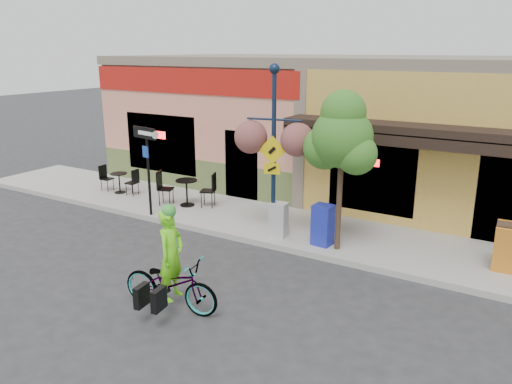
# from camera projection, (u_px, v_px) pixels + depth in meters

# --- Properties ---
(ground) EXTENTS (90.00, 90.00, 0.00)m
(ground) POSITION_uv_depth(u_px,v_px,m) (271.00, 259.00, 11.72)
(ground) COLOR #2D2D30
(ground) RESTS_ON ground
(sidewalk) EXTENTS (24.00, 3.00, 0.15)m
(sidewalk) POSITION_uv_depth(u_px,v_px,m) (308.00, 230.00, 13.34)
(sidewalk) COLOR #9E9B93
(sidewalk) RESTS_ON ground
(curb) EXTENTS (24.00, 0.12, 0.15)m
(curb) POSITION_uv_depth(u_px,v_px,m) (282.00, 248.00, 12.15)
(curb) COLOR #A8A59E
(curb) RESTS_ON ground
(building) EXTENTS (18.20, 8.20, 4.50)m
(building) POSITION_uv_depth(u_px,v_px,m) (378.00, 124.00, 17.27)
(building) COLOR tan
(building) RESTS_ON ground
(bicycle) EXTENTS (2.05, 0.95, 1.04)m
(bicycle) POSITION_uv_depth(u_px,v_px,m) (171.00, 284.00, 9.32)
(bicycle) COLOR maroon
(bicycle) RESTS_ON ground
(cyclist_rider) EXTENTS (0.49, 0.68, 1.73)m
(cyclist_rider) POSITION_uv_depth(u_px,v_px,m) (172.00, 267.00, 9.20)
(cyclist_rider) COLOR #70F019
(cyclist_rider) RESTS_ON ground
(lamp_post) EXTENTS (1.45, 0.81, 4.28)m
(lamp_post) POSITION_uv_depth(u_px,v_px,m) (274.00, 153.00, 12.17)
(lamp_post) COLOR #13223D
(lamp_post) RESTS_ON sidewalk
(one_way_sign) EXTENTS (0.99, 0.38, 2.54)m
(one_way_sign) POSITION_uv_depth(u_px,v_px,m) (149.00, 172.00, 14.00)
(one_way_sign) COLOR black
(one_way_sign) RESTS_ON sidewalk
(cafe_set_left) EXTENTS (1.49, 0.80, 0.87)m
(cafe_set_left) POSITION_uv_depth(u_px,v_px,m) (119.00, 180.00, 16.41)
(cafe_set_left) COLOR black
(cafe_set_left) RESTS_ON sidewalk
(cafe_set_right) EXTENTS (1.95, 1.46, 1.05)m
(cafe_set_right) POSITION_uv_depth(u_px,v_px,m) (187.00, 189.00, 15.04)
(cafe_set_right) COLOR black
(cafe_set_right) RESTS_ON sidewalk
(newspaper_box_blue) EXTENTS (0.49, 0.44, 1.01)m
(newspaper_box_blue) POSITION_uv_depth(u_px,v_px,m) (323.00, 225.00, 12.03)
(newspaper_box_blue) COLOR #1C27AB
(newspaper_box_blue) RESTS_ON sidewalk
(newspaper_box_grey) EXTENTS (0.45, 0.41, 0.88)m
(newspaper_box_grey) POSITION_uv_depth(u_px,v_px,m) (279.00, 220.00, 12.60)
(newspaper_box_grey) COLOR #AEAEAE
(newspaper_box_grey) RESTS_ON sidewalk
(street_tree) EXTENTS (1.66, 1.66, 3.79)m
(street_tree) POSITION_uv_depth(u_px,v_px,m) (341.00, 172.00, 11.39)
(street_tree) COLOR #3D7A26
(street_tree) RESTS_ON sidewalk
(sandwich_board) EXTENTS (0.67, 0.51, 1.08)m
(sandwich_board) POSITION_uv_depth(u_px,v_px,m) (510.00, 252.00, 10.33)
(sandwich_board) COLOR orange
(sandwich_board) RESTS_ON sidewalk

